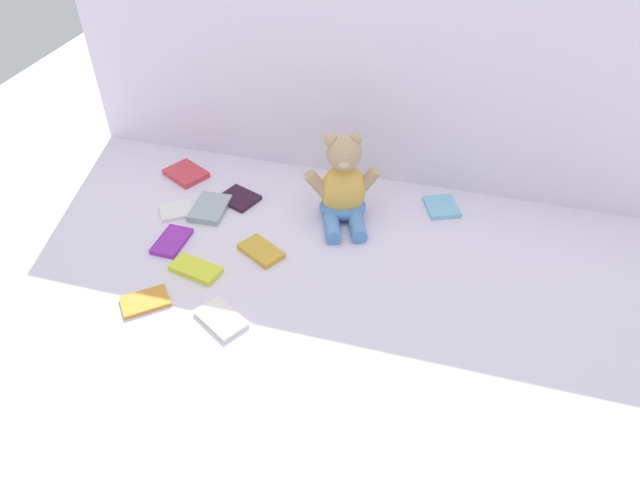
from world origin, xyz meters
name	(u,v)px	position (x,y,z in m)	size (l,w,h in m)	color
ground_plane	(330,245)	(0.00, 0.00, 0.00)	(3.20, 3.20, 0.00)	silver
backdrop_drape	(364,81)	(0.00, 0.39, 0.33)	(1.85, 0.03, 0.65)	white
teddy_bear	(342,188)	(0.00, 0.14, 0.10)	(0.22, 0.23, 0.27)	#E5B24C
book_case_0	(172,241)	(-0.44, -0.11, 0.01)	(0.08, 0.13, 0.01)	purple
book_case_1	(221,318)	(-0.19, -0.35, 0.01)	(0.08, 0.13, 0.01)	white
book_case_2	(196,269)	(-0.32, -0.20, 0.01)	(0.07, 0.14, 0.02)	yellow
book_case_3	(239,198)	(-0.33, 0.13, 0.01)	(0.09, 0.11, 0.01)	#2C1426
book_case_4	(441,207)	(0.29, 0.26, 0.01)	(0.09, 0.11, 0.01)	#78BEE1
book_case_5	(145,301)	(-0.40, -0.34, 0.01)	(0.08, 0.12, 0.01)	orange
book_case_6	(210,208)	(-0.39, 0.06, 0.01)	(0.10, 0.14, 0.02)	#93A2A6
book_case_7	(177,211)	(-0.49, 0.02, 0.01)	(0.09, 0.10, 0.01)	silver
book_case_8	(186,173)	(-0.55, 0.21, 0.01)	(0.10, 0.13, 0.02)	#CE3642
book_case_9	(261,251)	(-0.18, -0.08, 0.01)	(0.07, 0.12, 0.02)	gold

